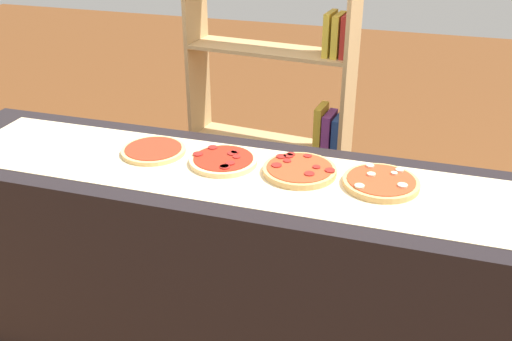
% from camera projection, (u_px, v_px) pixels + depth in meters
% --- Properties ---
extents(counter, '(2.44, 0.56, 0.89)m').
position_uv_depth(counter, '(256.00, 283.00, 2.12)').
color(counter, black).
rests_on(counter, ground_plane).
extents(parchment_paper, '(2.16, 0.42, 0.00)m').
position_uv_depth(parchment_paper, '(256.00, 176.00, 1.92)').
color(parchment_paper, beige).
rests_on(parchment_paper, counter).
extents(pizza_plain_0, '(0.23, 0.23, 0.02)m').
position_uv_depth(pizza_plain_0, '(153.00, 150.00, 2.07)').
color(pizza_plain_0, '#DBB26B').
rests_on(pizza_plain_0, parchment_paper).
extents(pizza_pepperoni_1, '(0.24, 0.24, 0.02)m').
position_uv_depth(pizza_pepperoni_1, '(223.00, 160.00, 1.99)').
color(pizza_pepperoni_1, '#E5C17F').
rests_on(pizza_pepperoni_1, parchment_paper).
extents(pizza_pepperoni_2, '(0.25, 0.25, 0.03)m').
position_uv_depth(pizza_pepperoni_2, '(299.00, 170.00, 1.92)').
color(pizza_pepperoni_2, tan).
rests_on(pizza_pepperoni_2, parchment_paper).
extents(pizza_mushroom_3, '(0.25, 0.25, 0.03)m').
position_uv_depth(pizza_mushroom_3, '(381.00, 182.00, 1.85)').
color(pizza_mushroom_3, tan).
rests_on(pizza_mushroom_3, parchment_paper).
extents(bookshelf, '(0.87, 0.32, 1.53)m').
position_uv_depth(bookshelf, '(286.00, 120.00, 2.99)').
color(bookshelf, tan).
rests_on(bookshelf, ground_plane).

